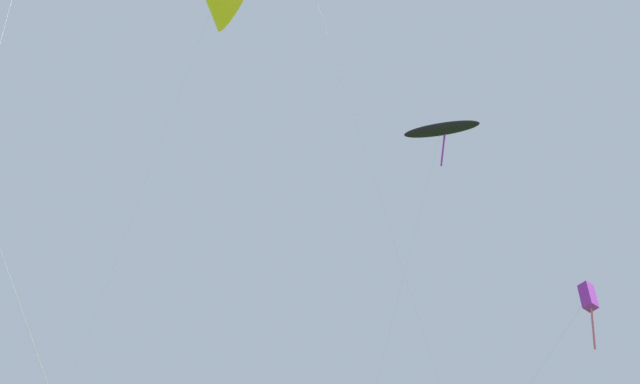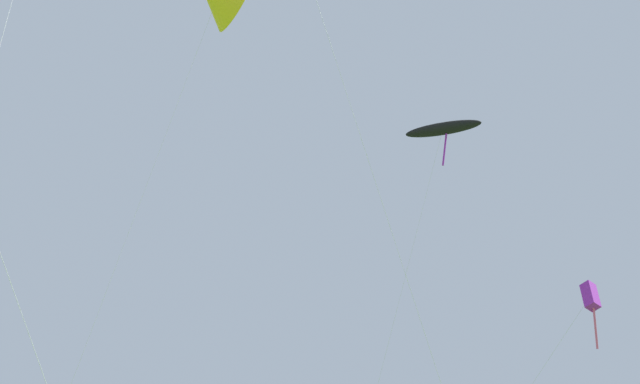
{
  "view_description": "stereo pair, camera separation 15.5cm",
  "coord_description": "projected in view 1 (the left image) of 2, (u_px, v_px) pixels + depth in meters",
  "views": [
    {
      "loc": [
        -11.02,
        -8.28,
        1.81
      ],
      "look_at": [
        0.56,
        9.82,
        11.89
      ],
      "focal_mm": 39.29,
      "sensor_mm": 36.0,
      "label": 1
    },
    {
      "loc": [
        -10.89,
        -8.36,
        1.81
      ],
      "look_at": [
        0.56,
        9.82,
        11.89
      ],
      "focal_mm": 39.29,
      "sensor_mm": 36.0,
      "label": 2
    }
  ],
  "objects": [
    {
      "name": "kite_flying_0",
      "position": [
        588.0,
        299.0,
        33.24
      ],
      "size": [
        5.43,
        8.56,
        12.22
      ],
      "color": "silver",
      "rests_on": "ground"
    },
    {
      "name": "kite_flying_5",
      "position": [
        441.0,
        130.0,
        38.07
      ],
      "size": [
        5.45,
        7.24,
        21.49
      ],
      "color": "silver",
      "rests_on": "ground"
    }
  ]
}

